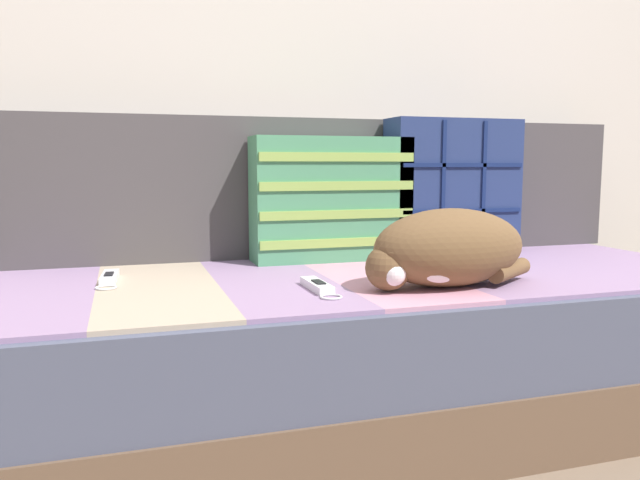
{
  "coord_description": "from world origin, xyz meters",
  "views": [
    {
      "loc": [
        -0.62,
        -1.41,
        0.66
      ],
      "look_at": [
        -0.17,
        0.03,
        0.48
      ],
      "focal_mm": 35.0,
      "sensor_mm": 36.0,
      "label": 1
    }
  ],
  "objects_px": {
    "throw_pillow_quilted": "(453,187)",
    "couch": "(370,342)",
    "game_remote_far": "(109,278)",
    "game_remote_near": "(318,286)",
    "sleeping_cat": "(446,250)",
    "throw_pillow_striped": "(331,199)"
  },
  "relations": [
    {
      "from": "throw_pillow_quilted",
      "to": "sleeping_cat",
      "type": "bearing_deg",
      "value": -120.83
    },
    {
      "from": "throw_pillow_quilted",
      "to": "game_remote_far",
      "type": "relative_size",
      "value": 2.11
    },
    {
      "from": "throw_pillow_striped",
      "to": "sleeping_cat",
      "type": "xyz_separation_m",
      "value": [
        0.12,
        -0.47,
        -0.09
      ]
    },
    {
      "from": "sleeping_cat",
      "to": "game_remote_near",
      "type": "distance_m",
      "value": 0.31
    },
    {
      "from": "couch",
      "to": "throw_pillow_quilted",
      "type": "distance_m",
      "value": 0.59
    },
    {
      "from": "throw_pillow_quilted",
      "to": "sleeping_cat",
      "type": "xyz_separation_m",
      "value": [
        -0.28,
        -0.47,
        -0.12
      ]
    },
    {
      "from": "couch",
      "to": "sleeping_cat",
      "type": "distance_m",
      "value": 0.38
    },
    {
      "from": "couch",
      "to": "game_remote_far",
      "type": "xyz_separation_m",
      "value": [
        -0.66,
        0.06,
        0.2
      ]
    },
    {
      "from": "sleeping_cat",
      "to": "couch",
      "type": "bearing_deg",
      "value": 110.09
    },
    {
      "from": "game_remote_near",
      "to": "game_remote_far",
      "type": "relative_size",
      "value": 0.99
    },
    {
      "from": "throw_pillow_quilted",
      "to": "game_remote_near",
      "type": "bearing_deg",
      "value": -143.84
    },
    {
      "from": "throw_pillow_striped",
      "to": "game_remote_far",
      "type": "height_order",
      "value": "throw_pillow_striped"
    },
    {
      "from": "throw_pillow_quilted",
      "to": "throw_pillow_striped",
      "type": "relative_size",
      "value": 0.9
    },
    {
      "from": "throw_pillow_quilted",
      "to": "couch",
      "type": "bearing_deg",
      "value": -147.91
    },
    {
      "from": "throw_pillow_quilted",
      "to": "sleeping_cat",
      "type": "distance_m",
      "value": 0.56
    },
    {
      "from": "couch",
      "to": "throw_pillow_striped",
      "type": "height_order",
      "value": "throw_pillow_striped"
    },
    {
      "from": "couch",
      "to": "throw_pillow_striped",
      "type": "distance_m",
      "value": 0.44
    },
    {
      "from": "throw_pillow_striped",
      "to": "game_remote_near",
      "type": "relative_size",
      "value": 2.38
    },
    {
      "from": "couch",
      "to": "game_remote_near",
      "type": "bearing_deg",
      "value": -137.56
    },
    {
      "from": "throw_pillow_striped",
      "to": "sleeping_cat",
      "type": "height_order",
      "value": "throw_pillow_striped"
    },
    {
      "from": "game_remote_far",
      "to": "game_remote_near",
      "type": "bearing_deg",
      "value": -29.06
    },
    {
      "from": "sleeping_cat",
      "to": "game_remote_far",
      "type": "distance_m",
      "value": 0.81
    }
  ]
}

